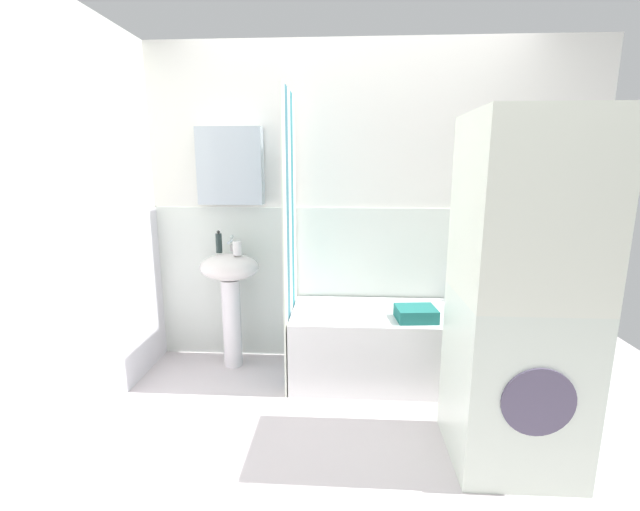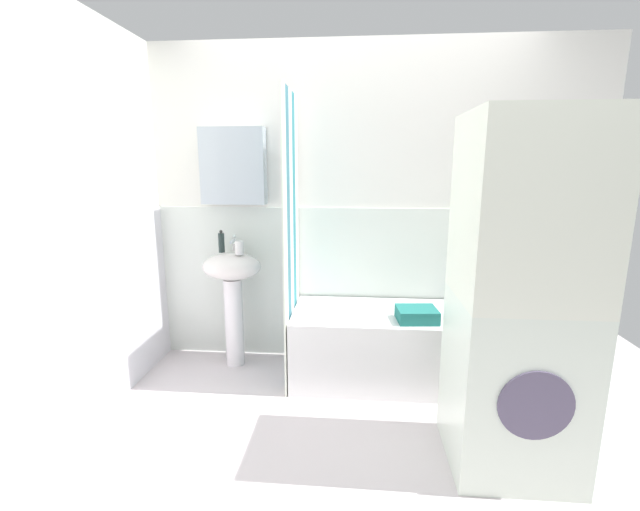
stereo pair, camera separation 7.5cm
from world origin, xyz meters
The scene contains 13 objects.
ground_plane centered at (0.00, 0.00, -0.02)m, with size 4.80×5.60×0.04m, color silver.
wall_back_tiled centered at (-0.06, 1.26, 1.14)m, with size 3.60×0.18×2.40m.
wall_left_tiled centered at (-1.57, 0.34, 1.12)m, with size 0.07×1.81×2.40m.
sink centered at (-0.92, 1.03, 0.64)m, with size 0.44×0.34×0.88m.
faucet centered at (-0.92, 1.11, 0.94)m, with size 0.03×0.12×0.12m.
soap_dispenser centered at (-1.00, 1.06, 0.96)m, with size 0.05×0.05×0.17m.
toothbrush_cup centered at (-0.85, 0.99, 0.93)m, with size 0.06×0.06×0.10m, color silver.
bathtub centered at (0.29, 0.90, 0.25)m, with size 1.46×0.65×0.51m, color white.
shower_curtain centered at (-0.45, 0.90, 1.00)m, with size 0.01×0.65×2.00m.
lotion_bottle centered at (0.92, 1.15, 0.59)m, with size 0.06×0.06×0.18m.
body_wash_bottle centered at (0.83, 1.16, 0.62)m, with size 0.07×0.07×0.24m.
towel_folded centered at (0.41, 0.74, 0.55)m, with size 0.26×0.22×0.09m, color #1D6761.
washer_dryer_stack centered at (0.80, 0.07, 0.88)m, with size 0.60×0.59×1.76m.
Camera 1 is at (-0.07, -2.01, 1.52)m, focal length 24.09 mm.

